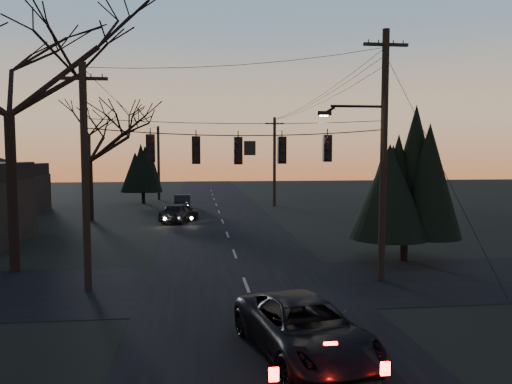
{
  "coord_description": "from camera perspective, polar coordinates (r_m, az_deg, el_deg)",
  "views": [
    {
      "loc": [
        -1.88,
        -9.11,
        5.22
      ],
      "look_at": [
        0.15,
        7.98,
        3.83
      ],
      "focal_mm": 35.0,
      "sensor_mm": 36.0,
      "label": 1
    }
  ],
  "objects": [
    {
      "name": "evergreen_right",
      "position": [
        24.73,
        16.73,
        1.95
      ],
      "size": [
        3.95,
        3.95,
        7.13
      ],
      "color": "black",
      "rests_on": "ground"
    },
    {
      "name": "utility_pole_left",
      "position": [
        20.23,
        -18.61,
        -10.59
      ],
      "size": [
        1.8,
        0.3,
        8.5
      ],
      "primitive_type": null,
      "color": "black",
      "rests_on": "ground"
    },
    {
      "name": "utility_pole_right",
      "position": [
        21.14,
        14.1,
        -9.83
      ],
      "size": [
        5.0,
        0.3,
        10.0
      ],
      "primitive_type": null,
      "color": "black",
      "rests_on": "ground"
    },
    {
      "name": "suv_near",
      "position": [
        13.17,
        5.59,
        -15.34
      ],
      "size": [
        3.47,
        5.65,
        1.46
      ],
      "primitive_type": "imported",
      "rotation": [
        0.0,
        0.0,
        0.21
      ],
      "color": "black",
      "rests_on": "ground"
    },
    {
      "name": "sedan_oncoming_a",
      "position": [
        37.44,
        -8.76,
        -2.35
      ],
      "size": [
        3.21,
        4.59,
        1.45
      ],
      "primitive_type": "imported",
      "rotation": [
        0.0,
        0.0,
        2.75
      ],
      "color": "black",
      "rests_on": "ground"
    },
    {
      "name": "utility_pole_far_r",
      "position": [
        47.97,
        2.11,
        -1.65
      ],
      "size": [
        1.8,
        0.3,
        8.5
      ],
      "primitive_type": null,
      "color": "black",
      "rests_on": "ground"
    },
    {
      "name": "utility_pole_far_l",
      "position": [
        55.51,
        -11.01,
        -0.88
      ],
      "size": [
        0.3,
        0.3,
        8.0
      ],
      "primitive_type": null,
      "color": "black",
      "rests_on": "ground"
    },
    {
      "name": "cross_road",
      "position": [
        19.89,
        -1.13,
        -10.58
      ],
      "size": [
        60.0,
        7.0,
        0.02
      ],
      "primitive_type": "cube",
      "color": "black",
      "rests_on": "ground"
    },
    {
      "name": "bare_tree_dist",
      "position": [
        39.91,
        -18.56,
        5.86
      ],
      "size": [
        7.72,
        7.72,
        8.96
      ],
      "color": "black",
      "rests_on": "ground"
    },
    {
      "name": "evergreen_dist",
      "position": [
        51.8,
        -12.8,
        2.35
      ],
      "size": [
        3.21,
        3.21,
        5.4
      ],
      "color": "black",
      "rests_on": "ground"
    },
    {
      "name": "span_signal_assembly",
      "position": [
        19.18,
        -1.88,
        4.9
      ],
      "size": [
        11.5,
        0.44,
        1.5
      ],
      "color": "black",
      "rests_on": "ground"
    },
    {
      "name": "main_road",
      "position": [
        29.63,
        -3.05,
        -5.53
      ],
      "size": [
        8.0,
        120.0,
        0.02
      ],
      "primitive_type": "cube",
      "color": "black",
      "rests_on": "ground"
    },
    {
      "name": "bare_tree_left",
      "position": [
        24.24,
        -26.61,
        14.21
      ],
      "size": [
        10.11,
        10.11,
        13.53
      ],
      "color": "black",
      "rests_on": "ground"
    },
    {
      "name": "sedan_oncoming_b",
      "position": [
        45.83,
        -8.4,
        -1.14
      ],
      "size": [
        1.49,
        4.1,
        1.34
      ],
      "primitive_type": "imported",
      "rotation": [
        0.0,
        0.0,
        3.16
      ],
      "color": "black",
      "rests_on": "ground"
    }
  ]
}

